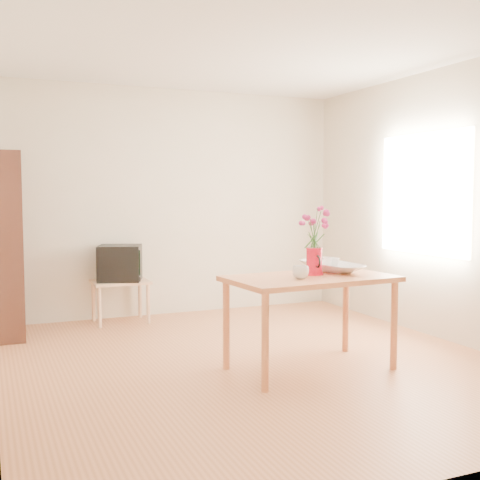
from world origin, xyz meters
name	(u,v)px	position (x,y,z in m)	size (l,w,h in m)	color
room	(257,206)	(0.03, 0.00, 1.30)	(4.50, 4.50, 4.50)	#A7623B
table	(310,287)	(0.32, -0.36, 0.66)	(1.35, 0.84, 0.75)	#BC6A40
tv_stand	(120,287)	(-0.70, 1.97, 0.39)	(0.60, 0.45, 0.46)	tan
bookshelf	(7,252)	(-1.85, 1.75, 0.84)	(0.28, 0.70, 1.80)	black
pitcher	(314,262)	(0.39, -0.30, 0.85)	(0.15, 0.22, 0.22)	#BA0A21
flowers	(314,226)	(0.39, -0.30, 1.14)	(0.25, 0.25, 0.36)	#C12D76
mug	(301,272)	(0.18, -0.46, 0.80)	(0.13, 0.13, 0.10)	white
bowl	(332,246)	(0.64, -0.16, 0.97)	(0.46, 0.46, 0.43)	white
teacup_a	(327,250)	(0.60, -0.16, 0.93)	(0.08, 0.08, 0.07)	white
teacup_b	(335,250)	(0.68, -0.14, 0.92)	(0.07, 0.07, 0.06)	white
television	(120,262)	(-0.70, 1.98, 0.66)	(0.55, 0.53, 0.39)	black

